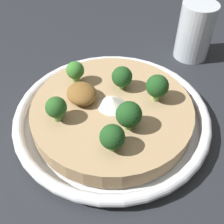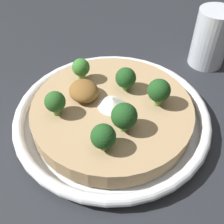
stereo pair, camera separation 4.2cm
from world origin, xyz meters
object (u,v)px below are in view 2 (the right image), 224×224
Objects in this scene: broccoli_front_left at (55,102)px; broccoli_left at (81,68)px; broccoli_right at (126,116)px; broccoli_front_right at (103,137)px; broccoli_back_left at (126,78)px; risotto_bowl at (112,115)px; drinking_glass at (211,38)px; broccoli_back at (159,91)px.

broccoli_left is at bearing 139.00° from broccoli_front_left.
broccoli_front_right is at bearing -60.75° from broccoli_right.
broccoli_back_left is at bearing 144.79° from broccoli_front_right.
drinking_glass is at bearing 111.43° from risotto_bowl.
risotto_bowl is 0.08m from broccoli_back.
broccoli_front_left is 1.00× the size of broccoli_back_left.
broccoli_left is 0.25m from drinking_glass.
risotto_bowl is 7.02× the size of broccoli_right.
broccoli_right is 0.26m from drinking_glass.
drinking_glass reaches higher than broccoli_left.
broccoli_front_left is at bearing -101.86° from broccoli_back.
broccoli_right is 1.10× the size of broccoli_front_right.
broccoli_left is at bearing -128.54° from broccoli_back_left.
drinking_glass is (-0.16, 0.26, -0.01)m from broccoli_front_right.
broccoli_front_right and broccoli_left have the same top height.
risotto_bowl is 7.71× the size of broccoli_front_right.
broccoli_back_left is (-0.07, 0.03, -0.00)m from broccoli_right.
broccoli_right is (0.03, -0.06, -0.00)m from broccoli_back.
risotto_bowl is 6.94× the size of broccoli_back.
broccoli_left is at bearing -167.19° from broccoli_right.
broccoli_front_left is (-0.03, -0.14, -0.00)m from broccoli_back.
broccoli_back is at bearing 78.14° from broccoli_front_left.
broccoli_front_left is (-0.01, -0.08, 0.04)m from risotto_bowl.
broccoli_back is (0.02, 0.06, 0.04)m from risotto_bowl.
broccoli_front_left is at bearing -41.00° from broccoli_left.
drinking_glass is (-0.13, 0.22, -0.01)m from broccoli_right.
broccoli_left is (-0.06, 0.05, 0.00)m from broccoli_front_left.
broccoli_front_left is 0.09m from broccoli_front_right.
broccoli_front_right is at bearing -58.97° from drinking_glass.
broccoli_back is at bearing 34.51° from broccoli_back_left.
drinking_glass is at bearing 104.14° from broccoli_front_left.
broccoli_back is at bearing 44.08° from broccoli_left.
drinking_glass is (-0.08, 0.30, -0.01)m from broccoli_front_left.
broccoli_left is (-0.12, -0.03, -0.00)m from broccoli_right.
broccoli_front_left is at bearing -75.86° from drinking_glass.
broccoli_left is at bearing -161.14° from risotto_bowl.
risotto_bowl is at bearing 152.23° from broccoli_front_right.
broccoli_back is 0.06m from broccoli_back_left.
broccoli_right is 0.40× the size of drinking_glass.
drinking_glass is (-0.01, 0.25, -0.01)m from broccoli_left.
broccoli_front_left and broccoli_back_left have the same top height.
risotto_bowl is at bearing 81.70° from broccoli_front_left.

